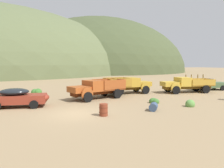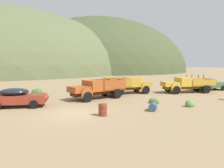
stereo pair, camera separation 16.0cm
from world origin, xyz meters
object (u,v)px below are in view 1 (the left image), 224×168
object	(u,v)px
car_rust_red	(20,97)
oil_drum_tipped	(153,107)
oil_drum_spare	(104,110)
truck_mustard	(131,85)
truck_faded_yellow	(183,85)
truck_oxide_orange	(94,89)
car_weathered_green	(210,84)

from	to	relation	value
car_rust_red	oil_drum_tipped	bearing A→B (deg)	-18.40
oil_drum_tipped	oil_drum_spare	size ratio (longest dim) A/B	1.28
truck_mustard	truck_faded_yellow	size ratio (longest dim) A/B	0.86
truck_mustard	oil_drum_spare	world-z (taller)	truck_mustard
car_rust_red	truck_faded_yellow	world-z (taller)	truck_faded_yellow
car_rust_red	truck_mustard	size ratio (longest dim) A/B	0.85
car_rust_red	truck_mustard	distance (m)	12.69
truck_oxide_orange	truck_mustard	world-z (taller)	same
car_weathered_green	truck_oxide_orange	bearing A→B (deg)	-162.21
truck_faded_yellow	oil_drum_spare	xyz separation A→B (m)	(-12.80, -7.68, -0.58)
truck_faded_yellow	car_rust_red	bearing A→B (deg)	16.82
truck_mustard	car_weathered_green	size ratio (longest dim) A/B	1.16
oil_drum_spare	car_rust_red	bearing A→B (deg)	136.91
oil_drum_tipped	car_rust_red	bearing A→B (deg)	152.55
truck_faded_yellow	truck_oxide_orange	bearing A→B (deg)	13.02
oil_drum_spare	car_weathered_green	bearing A→B (deg)	25.70
oil_drum_spare	truck_oxide_orange	bearing A→B (deg)	79.56
truck_faded_yellow	car_weathered_green	xyz separation A→B (m)	(5.21, 0.99, -0.19)
car_rust_red	oil_drum_tipped	distance (m)	10.80
truck_faded_yellow	car_weathered_green	bearing A→B (deg)	-160.20
truck_mustard	oil_drum_spare	bearing A→B (deg)	-128.42
truck_faded_yellow	oil_drum_spare	world-z (taller)	truck_faded_yellow
truck_oxide_orange	car_weathered_green	xyz separation A→B (m)	(16.74, 1.79, -0.21)
truck_faded_yellow	oil_drum_tipped	size ratio (longest dim) A/B	6.13
oil_drum_spare	truck_faded_yellow	bearing A→B (deg)	30.96
car_rust_red	oil_drum_spare	world-z (taller)	car_rust_red
car_rust_red	oil_drum_spare	distance (m)	7.59
car_rust_red	truck_oxide_orange	bearing A→B (deg)	23.09
oil_drum_tipped	oil_drum_spare	xyz separation A→B (m)	(-4.04, -0.20, 0.12)
truck_mustard	truck_faded_yellow	xyz separation A→B (m)	(6.34, -1.64, -0.01)
truck_oxide_orange	oil_drum_tipped	xyz separation A→B (m)	(2.77, -6.68, -0.73)
truck_faded_yellow	oil_drum_spare	bearing A→B (deg)	40.02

